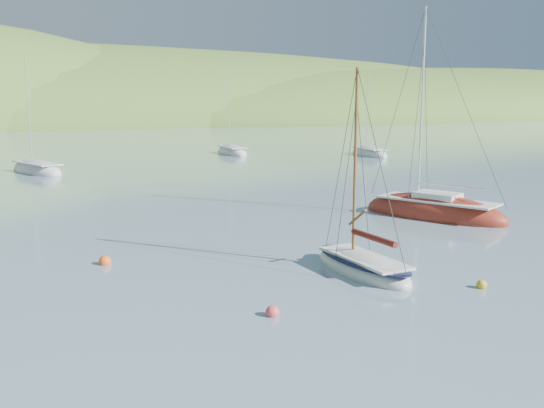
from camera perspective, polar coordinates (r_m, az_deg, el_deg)
name	(u,v)px	position (r m, az deg, el deg)	size (l,w,h in m)	color
ground	(384,295)	(21.48, 10.50, -8.39)	(700.00, 700.00, 0.00)	gray
shoreline_hills	(0,122)	(189.13, -24.27, 7.03)	(690.00, 135.00, 56.00)	#3C6225
daysailer_white	(363,267)	(24.02, 8.52, -5.86)	(2.24, 5.56, 8.42)	silver
sloop_red	(434,213)	(35.71, 15.00, -0.84)	(6.23, 9.01, 12.67)	maroon
distant_sloop_a	(37,171)	(59.13, -21.24, 2.94)	(5.33, 8.29, 11.16)	silver
distant_sloop_b	(232,153)	(73.92, -3.79, 4.85)	(2.96, 7.67, 10.80)	silver
distant_sloop_d	(369,154)	(72.75, 9.14, 4.67)	(3.41, 7.59, 10.49)	silver
mooring_buoys	(223,280)	(22.47, -4.65, -7.11)	(12.11, 9.29, 0.50)	gold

